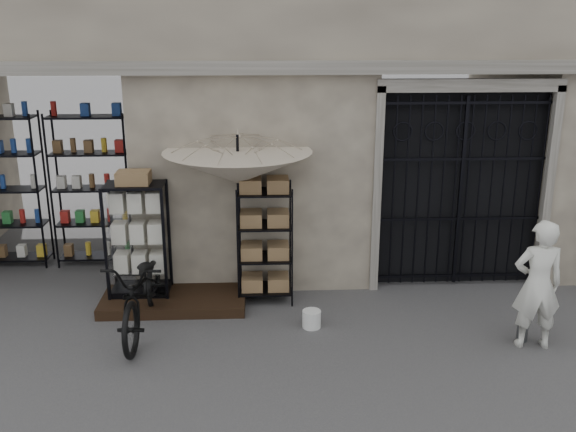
{
  "coord_description": "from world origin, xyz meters",
  "views": [
    {
      "loc": [
        -1.17,
        -6.77,
        3.87
      ],
      "look_at": [
        -0.8,
        1.4,
        1.35
      ],
      "focal_mm": 40.0,
      "sensor_mm": 36.0,
      "label": 1
    }
  ],
  "objects_px": {
    "market_umbrella": "(238,159)",
    "bicycle": "(146,330)",
    "wire_rack": "(265,245)",
    "steel_bollard": "(524,314)",
    "shopkeeper": "(530,345)",
    "display_cabinet": "(138,245)",
    "white_bucket": "(312,319)"
  },
  "relations": [
    {
      "from": "market_umbrella",
      "to": "bicycle",
      "type": "bearing_deg",
      "value": -143.39
    },
    {
      "from": "wire_rack",
      "to": "steel_bollard",
      "type": "height_order",
      "value": "wire_rack"
    },
    {
      "from": "wire_rack",
      "to": "market_umbrella",
      "type": "relative_size",
      "value": 0.59
    },
    {
      "from": "steel_bollard",
      "to": "shopkeeper",
      "type": "height_order",
      "value": "steel_bollard"
    },
    {
      "from": "display_cabinet",
      "to": "steel_bollard",
      "type": "relative_size",
      "value": 2.36
    },
    {
      "from": "wire_rack",
      "to": "market_umbrella",
      "type": "xyz_separation_m",
      "value": [
        -0.35,
        -0.0,
        1.23
      ]
    },
    {
      "from": "white_bucket",
      "to": "steel_bollard",
      "type": "height_order",
      "value": "steel_bollard"
    },
    {
      "from": "bicycle",
      "to": "wire_rack",
      "type": "bearing_deg",
      "value": 32.14
    },
    {
      "from": "white_bucket",
      "to": "shopkeeper",
      "type": "height_order",
      "value": "white_bucket"
    },
    {
      "from": "market_umbrella",
      "to": "shopkeeper",
      "type": "distance_m",
      "value": 4.44
    },
    {
      "from": "bicycle",
      "to": "shopkeeper",
      "type": "height_order",
      "value": "bicycle"
    },
    {
      "from": "shopkeeper",
      "to": "display_cabinet",
      "type": "bearing_deg",
      "value": -13.66
    },
    {
      "from": "shopkeeper",
      "to": "wire_rack",
      "type": "bearing_deg",
      "value": -22.03
    },
    {
      "from": "white_bucket",
      "to": "market_umbrella",
      "type": "bearing_deg",
      "value": 136.04
    },
    {
      "from": "white_bucket",
      "to": "wire_rack",
      "type": "bearing_deg",
      "value": 123.04
    },
    {
      "from": "wire_rack",
      "to": "white_bucket",
      "type": "bearing_deg",
      "value": -58.2
    },
    {
      "from": "wire_rack",
      "to": "steel_bollard",
      "type": "distance_m",
      "value": 3.53
    },
    {
      "from": "market_umbrella",
      "to": "shopkeeper",
      "type": "bearing_deg",
      "value": -22.95
    },
    {
      "from": "bicycle",
      "to": "shopkeeper",
      "type": "distance_m",
      "value": 4.87
    },
    {
      "from": "wire_rack",
      "to": "steel_bollard",
      "type": "bearing_deg",
      "value": -24.98
    },
    {
      "from": "bicycle",
      "to": "steel_bollard",
      "type": "bearing_deg",
      "value": -3.9
    },
    {
      "from": "steel_bollard",
      "to": "market_umbrella",
      "type": "bearing_deg",
      "value": 158.41
    },
    {
      "from": "market_umbrella",
      "to": "white_bucket",
      "type": "relative_size",
      "value": 11.87
    },
    {
      "from": "wire_rack",
      "to": "white_bucket",
      "type": "relative_size",
      "value": 7.03
    },
    {
      "from": "display_cabinet",
      "to": "bicycle",
      "type": "height_order",
      "value": "display_cabinet"
    },
    {
      "from": "display_cabinet",
      "to": "white_bucket",
      "type": "relative_size",
      "value": 7.1
    },
    {
      "from": "wire_rack",
      "to": "white_bucket",
      "type": "distance_m",
      "value": 1.3
    },
    {
      "from": "market_umbrella",
      "to": "white_bucket",
      "type": "height_order",
      "value": "market_umbrella"
    },
    {
      "from": "bicycle",
      "to": "shopkeeper",
      "type": "relative_size",
      "value": 1.25
    },
    {
      "from": "display_cabinet",
      "to": "white_bucket",
      "type": "distance_m",
      "value": 2.63
    },
    {
      "from": "display_cabinet",
      "to": "shopkeeper",
      "type": "distance_m",
      "value": 5.32
    },
    {
      "from": "display_cabinet",
      "to": "bicycle",
      "type": "xyz_separation_m",
      "value": [
        0.2,
        -0.88,
        -0.86
      ]
    }
  ]
}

